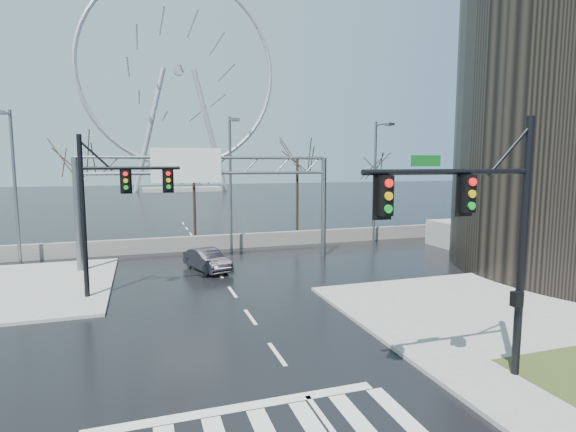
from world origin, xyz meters
name	(u,v)px	position (x,y,z in m)	size (l,w,h in m)	color
ground	(277,354)	(0.00, 0.00, 0.00)	(260.00, 260.00, 0.00)	black
sidewalk_right_ext	(472,306)	(10.00, 2.00, 0.07)	(12.00, 10.00, 0.15)	gray
sidewalk_far	(11,289)	(-11.00, 12.00, 0.07)	(10.00, 12.00, 0.15)	gray
barrier_wall	(202,243)	(0.00, 20.00, 0.55)	(52.00, 0.50, 1.10)	slate
signal_mast_near	(488,225)	(5.14, -4.04, 4.87)	(5.52, 0.41, 8.00)	black
signal_mast_far	(108,201)	(-5.87, 8.96, 4.83)	(4.72, 0.41, 8.00)	black
sign_gantry	(205,186)	(-0.38, 14.96, 5.18)	(16.36, 0.40, 7.60)	slate
streetlight_left	(13,175)	(-12.00, 18.16, 5.89)	(0.50, 2.55, 10.00)	slate
streetlight_mid	(231,174)	(2.00, 18.16, 5.89)	(0.50, 2.55, 10.00)	slate
streetlight_right	(377,173)	(14.00, 18.16, 5.89)	(0.50, 2.55, 10.00)	slate
tree_left	(76,172)	(-9.00, 23.50, 5.98)	(3.75, 3.75, 7.50)	black
tree_center	(194,181)	(0.00, 24.50, 5.17)	(3.25, 3.25, 6.50)	black
tree_right	(297,168)	(9.00, 23.50, 6.22)	(3.90, 3.90, 7.80)	black
tree_far_right	(374,176)	(17.00, 24.00, 5.41)	(3.40, 3.40, 6.80)	black
ferris_wheel	(179,79)	(5.00, 95.00, 26.13)	(45.00, 6.00, 50.91)	gray
car	(207,260)	(-0.56, 13.14, 0.68)	(1.43, 4.11, 1.35)	black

